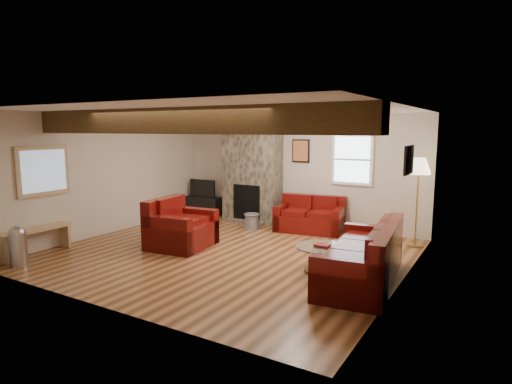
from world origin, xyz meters
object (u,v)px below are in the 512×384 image
at_px(coffee_table, 322,259).
at_px(floor_lamp, 419,171).
at_px(tv_cabinet, 205,205).
at_px(armchair_red, 181,223).
at_px(sofa_three, 361,253).
at_px(loveseat, 310,214).
at_px(television, 204,188).

relative_size(coffee_table, floor_lamp, 0.49).
relative_size(tv_cabinet, floor_lamp, 0.57).
bearing_deg(armchair_red, tv_cabinet, 22.89).
bearing_deg(armchair_red, sofa_three, -97.93).
distance_m(sofa_three, tv_cabinet, 5.65).
height_order(sofa_three, loveseat, sofa_three).
relative_size(sofa_three, coffee_table, 2.67).
height_order(loveseat, armchair_red, armchair_red).
bearing_deg(armchair_red, floor_lamp, -65.21).
bearing_deg(coffee_table, floor_lamp, 66.45).
bearing_deg(sofa_three, loveseat, -149.10).
distance_m(armchair_red, television, 3.06).
bearing_deg(coffee_table, loveseat, 117.59).
bearing_deg(floor_lamp, coffee_table, -113.55).
height_order(sofa_three, tv_cabinet, sofa_three).
bearing_deg(floor_lamp, loveseat, 177.90).
xyz_separation_m(coffee_table, television, (-4.27, 2.62, 0.49)).
bearing_deg(floor_lamp, armchair_red, -148.76).
height_order(armchair_red, tv_cabinet, armchair_red).
relative_size(loveseat, coffee_table, 1.73).
relative_size(tv_cabinet, television, 1.23).
height_order(coffee_table, floor_lamp, floor_lamp).
bearing_deg(television, loveseat, -5.60).
xyz_separation_m(tv_cabinet, television, (0.00, 0.00, 0.46)).
bearing_deg(tv_cabinet, television, 0.00).
distance_m(sofa_three, loveseat, 3.08).
distance_m(armchair_red, tv_cabinet, 3.06).
xyz_separation_m(loveseat, television, (-3.06, 0.30, 0.32)).
bearing_deg(floor_lamp, television, 175.86).
distance_m(television, floor_lamp, 5.31).
height_order(coffee_table, television, television).
height_order(tv_cabinet, television, television).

